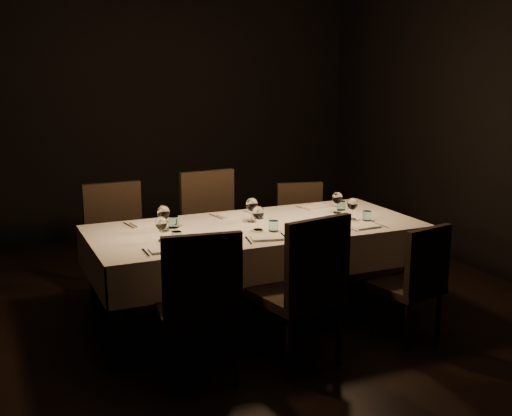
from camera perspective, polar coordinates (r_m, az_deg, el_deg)
name	(u,v)px	position (r m, az deg, el deg)	size (l,w,h in m)	color
room	(256,129)	(4.78, 0.00, 7.02)	(5.01, 6.01, 3.01)	black
dining_table	(256,235)	(4.92, 0.00, -2.42)	(2.52, 1.12, 0.76)	black
chair_near_left	(199,301)	(3.99, -5.09, -8.21)	(0.54, 0.54, 1.00)	black
place_setting_near_left	(166,234)	(4.44, -8.00, -2.34)	(0.31, 0.40, 0.17)	silver
chair_near_center	(304,285)	(4.20, 4.32, -6.87)	(0.58, 0.58, 1.04)	black
place_setting_near_center	(264,223)	(4.68, 0.73, -1.37)	(0.34, 0.40, 0.18)	silver
chair_near_right	(416,277)	(4.72, 13.99, -6.01)	(0.50, 0.50, 0.87)	black
place_setting_near_right	(360,213)	(5.07, 9.19, -0.48)	(0.32, 0.40, 0.17)	silver
chair_far_left	(117,239)	(5.44, -12.24, -2.75)	(0.49, 0.49, 1.01)	black
place_setting_far_left	(161,218)	(4.86, -8.45, -0.91)	(0.36, 0.42, 0.20)	silver
chair_far_center	(214,227)	(5.64, -3.76, -1.70)	(0.54, 0.54, 1.05)	black
place_setting_far_center	(248,210)	(5.09, -0.75, -0.17)	(0.37, 0.41, 0.19)	silver
chair_far_right	(302,227)	(5.96, 4.12, -1.67)	(0.51, 0.51, 0.89)	black
place_setting_far_right	(332,202)	(5.43, 6.75, 0.49)	(0.34, 0.40, 0.18)	silver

